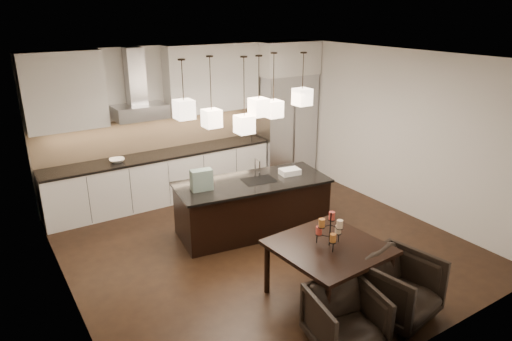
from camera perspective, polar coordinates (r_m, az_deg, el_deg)
floor at (r=7.09m, az=0.88°, el=-9.32°), size 5.50×5.50×0.02m
ceiling at (r=6.22m, az=1.02°, el=13.99°), size 5.50×5.50×0.02m
wall_back at (r=8.86m, az=-9.03°, el=6.26°), size 5.50×0.02×2.80m
wall_front at (r=4.66m, az=20.26°, el=-7.53°), size 5.50×0.02×2.80m
wall_left at (r=5.58m, az=-23.42°, el=-3.37°), size 0.02×5.50×2.80m
wall_right at (r=8.31m, az=17.07°, el=4.72°), size 0.02×5.50×2.80m
refrigerator at (r=9.64m, az=3.53°, el=5.58°), size 1.20×0.72×2.15m
fridge_panel at (r=9.40m, az=3.71°, el=13.88°), size 1.26×0.72×0.65m
lower_cabinets at (r=8.63m, az=-11.57°, el=-0.96°), size 4.21×0.62×0.88m
countertop at (r=8.48m, az=-11.79°, el=1.94°), size 4.21×0.66×0.04m
backsplash at (r=8.65m, az=-12.67°, el=4.56°), size 4.21×0.02×0.63m
upper_cab_left at (r=7.94m, az=-22.90°, el=9.10°), size 1.25×0.35×1.25m
upper_cab_right at (r=8.78m, az=-5.43°, el=11.45°), size 1.85×0.35×1.25m
hood_canopy at (r=8.22m, az=-14.27°, el=7.12°), size 0.90×0.52×0.24m
hood_chimney at (r=8.21m, az=-14.89°, el=11.33°), size 0.30×0.28×0.96m
fruit_bowl at (r=8.18m, az=-16.99°, el=1.21°), size 0.30×0.30×0.06m
island_body at (r=7.34m, az=-0.47°, el=-4.59°), size 2.44×1.25×0.82m
island_top at (r=7.17m, az=-0.48°, el=-1.46°), size 2.52×1.34×0.04m
faucet at (r=7.22m, az=-0.11°, el=0.34°), size 0.12×0.23×0.35m
tote_bag at (r=6.82m, az=-6.83°, el=-1.17°), size 0.34×0.21×0.32m
food_container at (r=7.45m, az=4.25°, el=-0.14°), size 0.35×0.27×0.09m
dining_table at (r=5.81m, az=8.93°, el=-12.40°), size 1.30×1.30×0.73m
candelabra at (r=5.53m, az=9.26°, el=-7.28°), size 0.37×0.37×0.43m
candle_a at (r=5.64m, az=10.22°, el=-7.25°), size 0.08×0.08×0.10m
candle_b at (r=5.57m, az=7.87°, el=-7.43°), size 0.08×0.08×0.10m
candle_c at (r=5.43m, az=9.60°, el=-8.31°), size 0.08×0.08×0.10m
candle_d at (r=5.60m, az=9.46°, el=-5.59°), size 0.08×0.08×0.10m
candle_e at (r=5.41m, az=8.22°, el=-6.50°), size 0.08×0.08×0.10m
candle_f at (r=5.41m, az=10.43°, el=-6.61°), size 0.08×0.08×0.10m
armchair_left at (r=5.15m, az=11.11°, el=-17.80°), size 0.84×0.85×0.67m
armchair_right at (r=5.70m, az=17.42°, el=-13.77°), size 0.93×0.94×0.75m
pendant_a at (r=6.30m, az=-8.98°, el=7.55°), size 0.24×0.24×0.26m
pendant_b at (r=6.71m, az=-5.57°, el=6.51°), size 0.24×0.24×0.26m
pendant_c at (r=6.72m, az=0.35°, el=7.92°), size 0.24×0.24×0.26m
pendant_d at (r=7.15m, az=2.17°, el=7.70°), size 0.24×0.24×0.26m
pendant_e at (r=7.19m, az=5.79°, el=9.14°), size 0.24×0.24×0.26m
pendant_f at (r=6.64m, az=-1.47°, el=5.79°), size 0.24×0.24×0.26m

